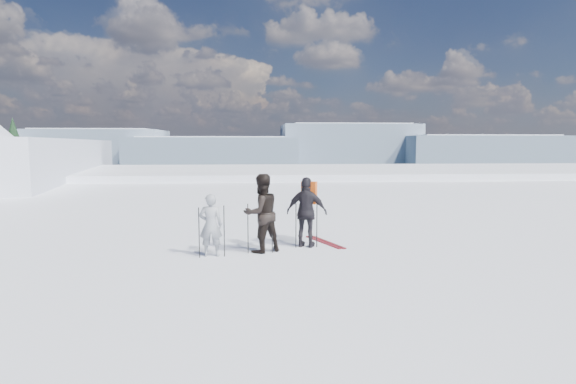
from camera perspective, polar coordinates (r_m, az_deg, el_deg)
name	(u,v)px	position (r m, az deg, el deg)	size (l,w,h in m)	color
lake_basin	(280,248)	(39.95, -0.96, -7.08)	(820.00, 820.00, 71.62)	white
far_mountain_range	(283,153)	(464.80, -0.60, 5.00)	(770.00, 110.00, 53.00)	slate
skier_grey	(211,225)	(10.86, -9.80, -4.17)	(0.55, 0.36, 1.50)	gray
skier_dark	(261,213)	(11.09, -3.40, -2.70)	(0.95, 0.74, 1.95)	black
skier_pack	(307,212)	(11.62, 2.39, -2.60)	(1.07, 0.45, 1.82)	black
backpack	(309,165)	(11.74, 2.72, 3.40)	(0.39, 0.22, 0.58)	#E35415
ski_poles	(262,227)	(11.11, -3.38, -4.51)	(2.94, 0.88, 1.37)	black
skis_loose	(325,242)	(12.32, 4.75, -6.36)	(0.86, 1.62, 0.03)	black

